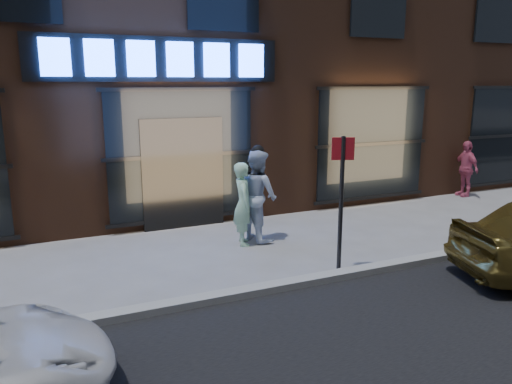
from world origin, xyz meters
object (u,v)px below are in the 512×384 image
(man_cap, at_px, (258,195))
(sign_post, at_px, (341,191))
(passerby, at_px, (465,169))
(man_bowtie, at_px, (243,204))

(man_cap, bearing_deg, sign_post, -177.16)
(passerby, bearing_deg, man_cap, -73.47)
(sign_post, bearing_deg, man_bowtie, 137.06)
(man_bowtie, height_order, sign_post, sign_post)
(man_cap, bearing_deg, passerby, -90.91)
(man_cap, height_order, passerby, man_cap)
(man_bowtie, distance_m, man_cap, 0.42)
(passerby, height_order, sign_post, sign_post)
(man_bowtie, bearing_deg, man_cap, -52.89)
(man_cap, xyz_separation_m, passerby, (6.94, 1.24, -0.15))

